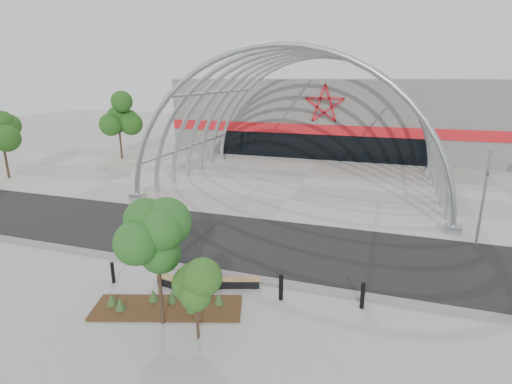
# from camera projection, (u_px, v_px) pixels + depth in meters

# --- Properties ---
(ground) EXTENTS (140.00, 140.00, 0.00)m
(ground) POSITION_uv_depth(u_px,v_px,m) (228.00, 273.00, 17.50)
(ground) COLOR #9D9C97
(ground) RESTS_ON ground
(road) EXTENTS (140.00, 7.00, 0.02)m
(road) POSITION_uv_depth(u_px,v_px,m) (253.00, 242.00, 20.69)
(road) COLOR black
(road) RESTS_ON ground
(forecourt) EXTENTS (60.00, 17.00, 0.04)m
(forecourt) POSITION_uv_depth(u_px,v_px,m) (301.00, 185.00, 31.64)
(forecourt) COLOR #9E9990
(forecourt) RESTS_ON ground
(kerb) EXTENTS (60.00, 0.50, 0.12)m
(kerb) POSITION_uv_depth(u_px,v_px,m) (225.00, 274.00, 17.25)
(kerb) COLOR slate
(kerb) RESTS_ON ground
(arena_building) EXTENTS (34.00, 15.24, 8.00)m
(arena_building) POSITION_uv_depth(u_px,v_px,m) (334.00, 114.00, 46.91)
(arena_building) COLOR #63635F
(arena_building) RESTS_ON ground
(vault_canopy) EXTENTS (20.80, 15.80, 20.36)m
(vault_canopy) POSITION_uv_depth(u_px,v_px,m) (301.00, 185.00, 31.64)
(vault_canopy) COLOR #A2A8AD
(vault_canopy) RESTS_ON ground
(planting_bed) EXTENTS (5.69, 3.23, 0.58)m
(planting_bed) POSITION_uv_depth(u_px,v_px,m) (166.00, 305.00, 14.78)
(planting_bed) COLOR #352512
(planting_bed) RESTS_ON ground
(signal_pole) EXTENTS (0.14, 0.68, 4.85)m
(signal_pole) POSITION_uv_depth(u_px,v_px,m) (484.00, 196.00, 19.96)
(signal_pole) COLOR gray
(signal_pole) RESTS_ON ground
(street_tree_0) EXTENTS (1.82, 1.82, 4.15)m
(street_tree_0) POSITION_uv_depth(u_px,v_px,m) (157.00, 244.00, 13.12)
(street_tree_0) COLOR black
(street_tree_0) RESTS_ON ground
(street_tree_1) EXTENTS (1.31, 1.31, 3.10)m
(street_tree_1) POSITION_uv_depth(u_px,v_px,m) (195.00, 277.00, 12.54)
(street_tree_1) COLOR #312118
(street_tree_1) RESTS_ON ground
(bench_0) EXTENTS (2.05, 0.80, 0.42)m
(bench_0) POSITION_uv_depth(u_px,v_px,m) (179.00, 284.00, 16.16)
(bench_0) COLOR black
(bench_0) RESTS_ON ground
(bench_1) EXTENTS (1.87, 0.96, 0.38)m
(bench_1) POSITION_uv_depth(u_px,v_px,m) (237.00, 283.00, 16.28)
(bench_1) COLOR black
(bench_1) RESTS_ON ground
(bollard_0) EXTENTS (0.15, 0.15, 0.92)m
(bollard_0) POSITION_uv_depth(u_px,v_px,m) (113.00, 273.00, 16.56)
(bollard_0) COLOR black
(bollard_0) RESTS_ON ground
(bollard_1) EXTENTS (0.17, 0.17, 1.05)m
(bollard_1) POSITION_uv_depth(u_px,v_px,m) (210.00, 278.00, 16.00)
(bollard_1) COLOR black
(bollard_1) RESTS_ON ground
(bollard_2) EXTENTS (0.17, 0.17, 1.06)m
(bollard_2) POSITION_uv_depth(u_px,v_px,m) (194.00, 281.00, 15.74)
(bollard_2) COLOR black
(bollard_2) RESTS_ON ground
(bollard_3) EXTENTS (0.17, 0.17, 1.06)m
(bollard_3) POSITION_uv_depth(u_px,v_px,m) (281.00, 287.00, 15.28)
(bollard_3) COLOR black
(bollard_3) RESTS_ON ground
(bollard_4) EXTENTS (0.16, 0.16, 1.02)m
(bollard_4) POSITION_uv_depth(u_px,v_px,m) (363.00, 296.00, 14.72)
(bollard_4) COLOR black
(bollard_4) RESTS_ON ground
(bg_tree_0) EXTENTS (3.00, 3.00, 6.45)m
(bg_tree_0) POSITION_uv_depth(u_px,v_px,m) (118.00, 114.00, 40.43)
(bg_tree_0) COLOR black
(bg_tree_0) RESTS_ON ground
(bg_tree_2) EXTENTS (2.55, 2.55, 5.38)m
(bg_tree_2) POSITION_uv_depth(u_px,v_px,m) (1.00, 133.00, 32.72)
(bg_tree_2) COLOR black
(bg_tree_2) RESTS_ON ground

